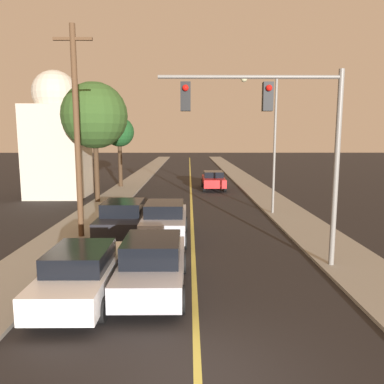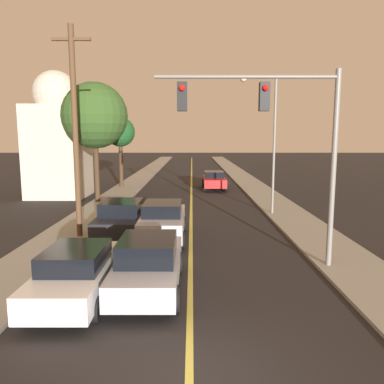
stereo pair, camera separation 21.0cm
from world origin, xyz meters
name	(u,v)px [view 1 (the left image)]	position (x,y,z in m)	size (l,w,h in m)	color
ground_plane	(198,382)	(0.00, 0.00, 0.00)	(200.00, 200.00, 0.00)	black
road_surface	(190,176)	(0.00, 36.00, 0.01)	(8.55, 80.00, 0.01)	black
sidewalk_left	(142,176)	(-5.52, 36.00, 0.06)	(2.50, 80.00, 0.12)	gray
sidewalk_right	(239,176)	(5.52, 36.00, 0.06)	(2.50, 80.00, 0.12)	gray
car_near_lane_front	(153,264)	(-1.20, 4.08, 0.82)	(1.89, 4.48, 1.61)	#A5A8B2
car_near_lane_second	(165,220)	(-1.20, 9.51, 0.86)	(1.92, 4.44, 1.67)	#A5A8B2
car_outer_lane_front	(82,272)	(-3.08, 3.59, 0.75)	(1.86, 4.49, 1.47)	white
car_outer_lane_second	(124,218)	(-3.08, 10.22, 0.81)	(2.04, 4.49, 1.60)	black
car_far_oncoming	(213,180)	(1.92, 25.28, 0.80)	(1.93, 4.71, 1.52)	red
traffic_signal_mast	(280,126)	(2.78, 5.95, 4.75)	(5.90, 0.42, 6.42)	slate
streetlamp_right	(267,127)	(4.17, 14.71, 4.98)	(2.04, 0.36, 7.62)	slate
utility_pole_left	(77,130)	(-4.87, 9.73, 4.70)	(1.60, 0.24, 8.83)	#513823
tree_left_near	(119,133)	(-6.14, 26.35, 4.76)	(2.53, 2.53, 5.98)	#3D2B1C
tree_left_far	(95,116)	(-6.30, 18.60, 5.78)	(4.29, 4.29, 7.82)	#3D2B1C
domed_building_left	(57,138)	(-9.78, 21.47, 4.32)	(4.02, 4.02, 9.13)	#BCB29E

